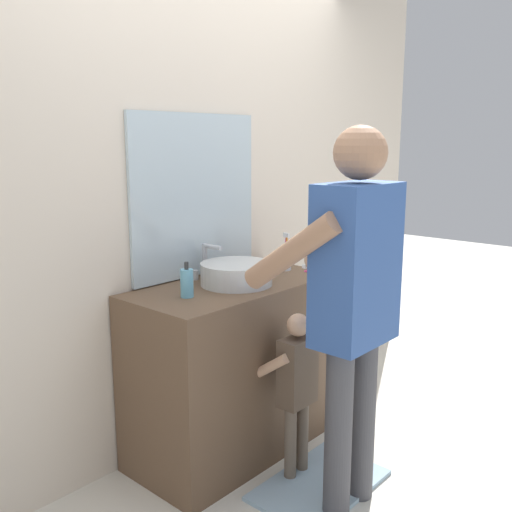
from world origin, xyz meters
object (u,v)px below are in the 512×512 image
(toothbrush_cup, at_px, (285,260))
(child_toddler, at_px, (296,381))
(adult_parent, at_px, (352,288))
(soap_bottle, at_px, (187,283))

(toothbrush_cup, bearing_deg, child_toddler, -135.57)
(toothbrush_cup, xyz_separation_m, adult_parent, (-0.44, -0.71, 0.05))
(soap_bottle, xyz_separation_m, child_toddler, (0.32, -0.39, -0.47))
(toothbrush_cup, xyz_separation_m, child_toddler, (-0.42, -0.41, -0.46))
(child_toddler, xyz_separation_m, adult_parent, (-0.02, -0.30, 0.51))
(adult_parent, bearing_deg, soap_bottle, 113.25)
(toothbrush_cup, bearing_deg, adult_parent, -121.67)
(toothbrush_cup, height_order, child_toddler, toothbrush_cup)
(adult_parent, bearing_deg, toothbrush_cup, 58.33)
(toothbrush_cup, height_order, adult_parent, adult_parent)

